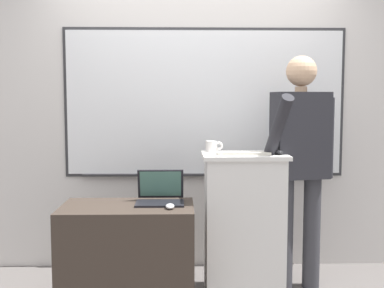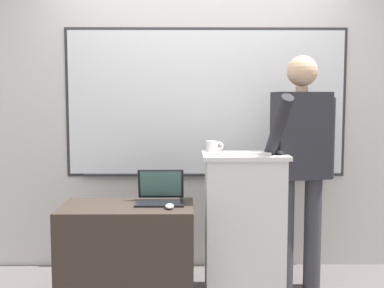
{
  "view_description": "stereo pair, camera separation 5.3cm",
  "coord_description": "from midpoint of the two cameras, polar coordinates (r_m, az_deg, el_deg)",
  "views": [
    {
      "loc": [
        -0.13,
        -2.94,
        1.43
      ],
      "look_at": [
        -0.05,
        0.44,
        1.12
      ],
      "focal_mm": 45.0,
      "sensor_mm": 36.0,
      "label": 1
    },
    {
      "loc": [
        -0.07,
        -2.94,
        1.43
      ],
      "look_at": [
        -0.05,
        0.44,
        1.12
      ],
      "focal_mm": 45.0,
      "sensor_mm": 36.0,
      "label": 2
    }
  ],
  "objects": [
    {
      "name": "person_presenter",
      "position": [
        3.66,
        13.16,
        -1.35
      ],
      "size": [
        0.57,
        0.6,
        1.76
      ],
      "rotation": [
        0.0,
        0.0,
        0.19
      ],
      "color": "#333338",
      "rests_on": "ground_plane"
    },
    {
      "name": "computer_mouse_by_laptop",
      "position": [
        3.26,
        -2.22,
        -7.38
      ],
      "size": [
        0.06,
        0.1,
        0.03
      ],
      "color": "#BCBCC1",
      "rests_on": "side_desk"
    },
    {
      "name": "back_wall",
      "position": [
        4.14,
        0.97,
        4.8
      ],
      "size": [
        6.4,
        0.17,
        2.8
      ],
      "color": "silver",
      "rests_on": "ground_plane"
    },
    {
      "name": "laptop",
      "position": [
        3.46,
        -3.34,
        -5.86
      ],
      "size": [
        0.34,
        0.29,
        0.23
      ],
      "color": "black",
      "rests_on": "side_desk"
    },
    {
      "name": "side_desk",
      "position": [
        3.49,
        -7.17,
        -12.87
      ],
      "size": [
        0.92,
        0.54,
        0.7
      ],
      "color": "#382D26",
      "rests_on": "ground_plane"
    },
    {
      "name": "wireless_keyboard",
      "position": [
        3.46,
        6.56,
        -1.1
      ],
      "size": [
        0.38,
        0.13,
        0.02
      ],
      "color": "beige",
      "rests_on": "lectern_podium"
    },
    {
      "name": "lectern_podium",
      "position": [
        3.61,
        6.6,
        -9.37
      ],
      "size": [
        0.61,
        0.42,
        1.04
      ],
      "color": "silver",
      "rests_on": "ground_plane"
    },
    {
      "name": "coffee_mug",
      "position": [
        3.63,
        2.85,
        -0.27
      ],
      "size": [
        0.13,
        0.08,
        0.08
      ],
      "color": "silver",
      "rests_on": "lectern_podium"
    },
    {
      "name": "computer_mouse_by_keyboard",
      "position": [
        3.5,
        10.71,
        -0.98
      ],
      "size": [
        0.06,
        0.1,
        0.03
      ],
      "color": "black",
      "rests_on": "lectern_podium"
    }
  ]
}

